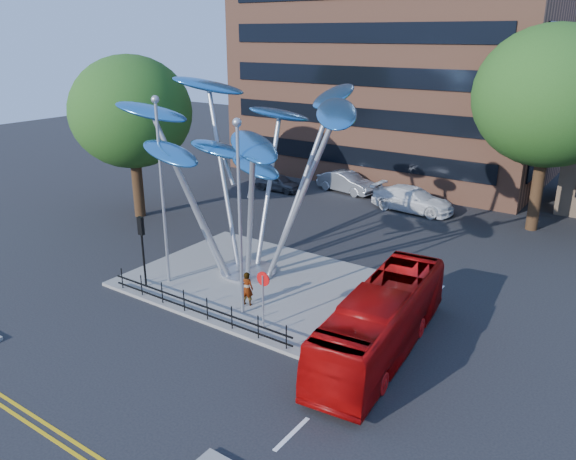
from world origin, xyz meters
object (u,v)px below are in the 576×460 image
Objects in this scene: leaf_sculpture at (246,138)px; red_bus at (381,321)px; tree_left at (131,112)px; street_lamp_right at (239,202)px; parked_car_left at (279,182)px; traffic_light_island at (142,237)px; no_entry_sign_island at (263,290)px; pedestrian at (247,289)px; tree_right at (551,97)px; parked_car_right at (413,199)px; street_lamp_left at (161,176)px; parked_car_mid at (347,182)px.

red_bus is at bearing -18.51° from leaf_sculpture.
tree_left is 16.19m from street_lamp_right.
red_bus reaches higher than parked_car_left.
red_bus is at bearing 7.27° from street_lamp_right.
no_entry_sign_island is at bearing 0.13° from traffic_light_island.
pedestrian is 0.41× the size of parked_car_left.
parked_car_right is (-7.59, -0.66, -7.22)m from tree_right.
street_lamp_left is 2.96m from traffic_light_island.
no_entry_sign_island is (4.07, -4.16, -5.06)m from leaf_sculpture.
leaf_sculpture is 3.71× the size of traffic_light_island.
traffic_light_island is 0.61× the size of parked_car_right.
pedestrian is at bearing -23.91° from tree_left.
parked_car_mid is (-6.14, 20.00, -4.31)m from street_lamp_right.
no_entry_sign_island is 2.35m from pedestrian.
leaf_sculpture is at bearing 172.42° from parked_car_right.
pedestrian is at bearing -113.13° from tree_right.
street_lamp_right is 4.24m from pedestrian.
street_lamp_right is at bearing -55.09° from leaf_sculpture.
tree_left is at bearing 164.45° from leaf_sculpture.
parked_car_right is at bearing 73.97° from traffic_light_island.
leaf_sculpture is 17.78m from parked_car_mid.
tree_left reaches higher than leaf_sculpture.
street_lamp_left reaches higher than no_entry_sign_island.
tree_left is at bearing 154.93° from no_entry_sign_island.
tree_left is 6.61× the size of pedestrian.
red_bus is (-1.40, -18.22, -6.72)m from tree_right.
no_entry_sign_island is (-6.00, -19.48, -6.22)m from tree_right.
tree_left reaches higher than parked_car_right.
leaf_sculpture is at bearing 54.96° from traffic_light_island.
street_lamp_left is 0.93× the size of red_bus.
traffic_light_island is at bearing -179.56° from red_bus.
street_lamp_left is at bearing 63.43° from traffic_light_island.
parked_car_mid is at bearing 93.35° from street_lamp_left.
parked_car_mid is at bearing 175.81° from tree_right.
parked_car_left is at bearing 69.62° from tree_left.
parked_car_right is at bearing -107.96° from pedestrian.
red_bus is (8.67, -2.90, -5.56)m from leaf_sculpture.
leaf_sculpture is 3.33× the size of parked_car_left.
leaf_sculpture is (-10.07, -15.32, -1.16)m from tree_right.
red_bus is at bearing -16.80° from tree_left.
red_bus is at bearing 1.44° from street_lamp_left.
street_lamp_right is at bearing 162.13° from no_entry_sign_island.
parked_car_right is (5.41, 18.84, -1.80)m from traffic_light_island.
street_lamp_left is at bearing -14.65° from pedestrian.
street_lamp_right reaches higher than parked_car_right.
street_lamp_left is 18.42m from parked_car_left.
no_entry_sign_island is at bearing -150.03° from parked_car_mid.
street_lamp_left is 2.57× the size of traffic_light_island.
tree_left is 3.01× the size of traffic_light_island.
red_bus is at bearing -135.05° from parked_car_left.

